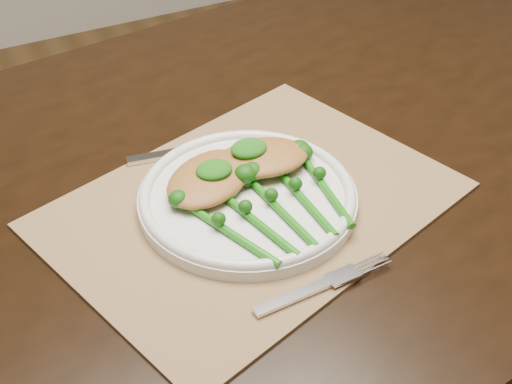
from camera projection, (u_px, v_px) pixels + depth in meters
name	position (u px, v px, depth m)	size (l,w,h in m)	color
dining_table	(261.00, 330.00, 1.24)	(1.71, 1.11, 0.75)	black
placemat	(252.00, 204.00, 0.92)	(0.49, 0.36, 0.00)	olive
dinner_plate	(248.00, 196.00, 0.90)	(0.28, 0.28, 0.03)	silver
knife	(186.00, 151.00, 1.00)	(0.21, 0.05, 0.01)	silver
fork	(332.00, 280.00, 0.80)	(0.18, 0.02, 0.01)	silver
chicken_fillet_left	(209.00, 178.00, 0.91)	(0.13, 0.09, 0.03)	#A0682E
chicken_fillet_right	(263.00, 157.00, 0.93)	(0.12, 0.08, 0.02)	#A0682E
pesto_dollop_left	(214.00, 170.00, 0.89)	(0.05, 0.04, 0.02)	#0F4A0A
pesto_dollop_right	(249.00, 149.00, 0.92)	(0.05, 0.04, 0.02)	#0F4A0A
broccolini_bundle	(281.00, 211.00, 0.87)	(0.19, 0.21, 0.04)	#16660D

